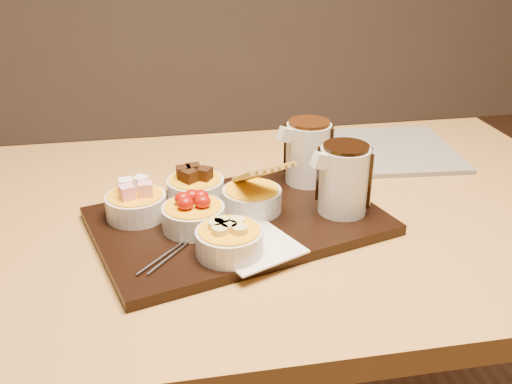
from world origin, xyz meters
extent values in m
cube|color=tan|center=(0.00, 0.00, 0.73)|extent=(1.20, 0.80, 0.04)
cylinder|color=tan|center=(-0.54, 0.34, 0.35)|extent=(0.06, 0.06, 0.71)
cylinder|color=tan|center=(0.54, 0.34, 0.35)|extent=(0.06, 0.06, 0.71)
cube|color=black|center=(-0.09, -0.06, 0.76)|extent=(0.53, 0.42, 0.02)
cube|color=white|center=(-0.08, -0.16, 0.77)|extent=(0.16, 0.16, 0.00)
cylinder|color=beige|center=(-0.26, -0.03, 0.79)|extent=(0.10, 0.10, 0.04)
cylinder|color=beige|center=(-0.16, 0.02, 0.79)|extent=(0.10, 0.10, 0.04)
cylinder|color=beige|center=(-0.17, -0.09, 0.79)|extent=(0.10, 0.10, 0.04)
cylinder|color=beige|center=(-0.07, -0.04, 0.79)|extent=(0.10, 0.10, 0.04)
cylinder|color=beige|center=(-0.12, -0.17, 0.79)|extent=(0.10, 0.10, 0.04)
cylinder|color=silver|center=(0.08, -0.07, 0.82)|extent=(0.10, 0.10, 0.11)
cylinder|color=silver|center=(0.06, 0.06, 0.82)|extent=(0.10, 0.10, 0.11)
cube|color=beige|center=(0.25, 0.21, 0.76)|extent=(0.36, 0.30, 0.01)
camera|label=1|loc=(-0.21, -0.89, 1.21)|focal=40.00mm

